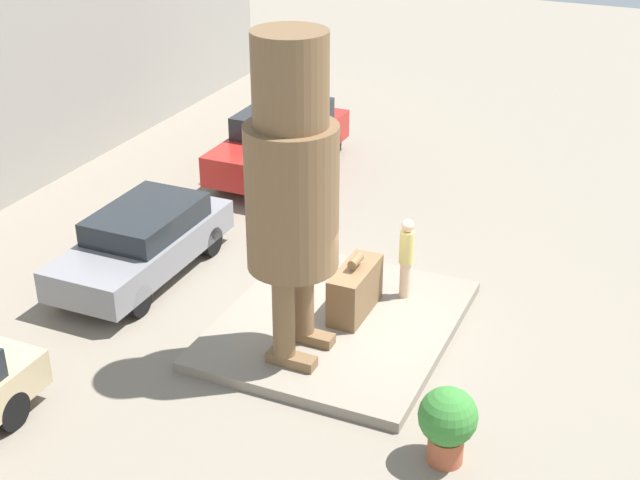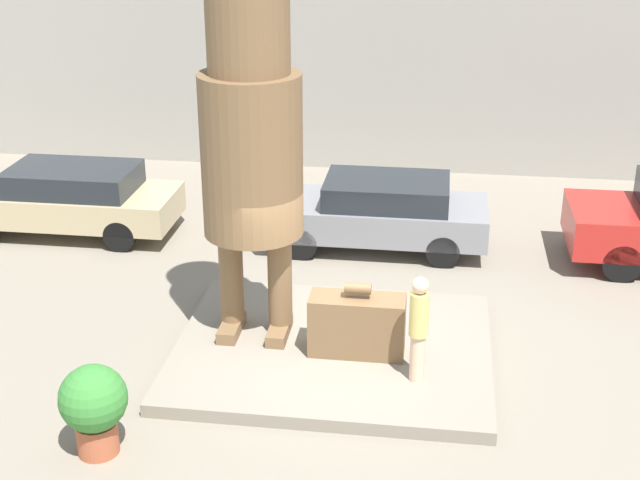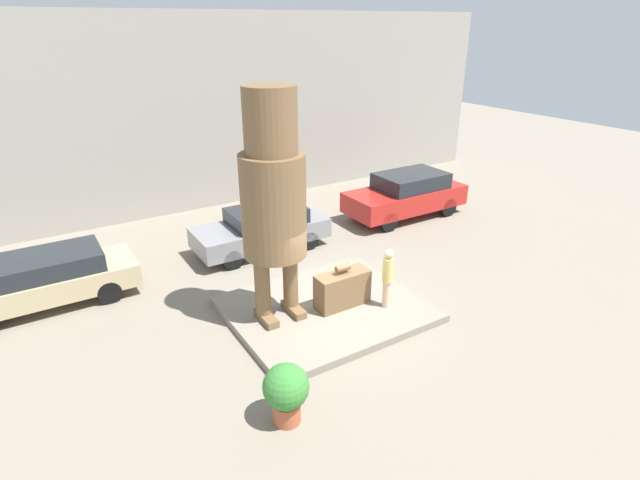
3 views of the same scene
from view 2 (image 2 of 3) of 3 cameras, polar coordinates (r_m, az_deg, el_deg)
name	(u,v)px [view 2 (image 2 of 3)]	position (r m, az deg, el deg)	size (l,w,h in m)	color
ground_plane	(333,356)	(13.62, 0.83, -7.42)	(60.00, 60.00, 0.00)	gray
pedestal	(333,350)	(13.57, 0.83, -7.07)	(4.72, 3.98, 0.19)	gray
building_backdrop	(384,18)	(21.40, 4.12, 13.97)	(28.00, 0.60, 7.21)	gray
statue_figure	(251,132)	(12.74, -4.44, 6.90)	(1.47, 1.47, 5.44)	brown
giant_suitcase	(357,325)	(13.11, 2.39, -5.44)	(1.40, 0.55, 1.13)	brown
tourist	(419,325)	(12.31, 6.33, -5.41)	(0.27, 0.27, 1.58)	beige
parked_car_tan	(67,198)	(18.53, -15.89, 2.62)	(4.50, 1.73, 1.39)	tan
parked_car_grey	(378,211)	(17.15, 3.74, 1.87)	(4.27, 1.74, 1.39)	gray
planter_pot	(94,405)	(11.55, -14.28, -10.17)	(0.86, 0.86, 1.22)	#AD5638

